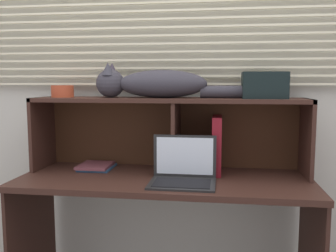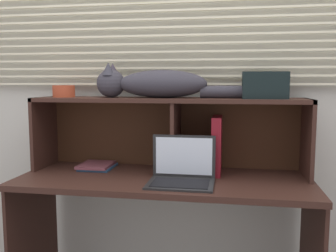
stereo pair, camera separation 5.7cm
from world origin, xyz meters
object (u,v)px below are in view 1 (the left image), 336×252
object	(u,v)px
book_stack	(96,166)
small_basket	(63,91)
laptop	(183,173)
storage_box	(264,85)
cat	(153,84)
binder_upright	(217,145)

from	to	relation	value
book_stack	small_basket	xyz separation A→B (m)	(-0.19, 0.00, 0.43)
laptop	book_stack	xyz separation A→B (m)	(-0.53, 0.22, -0.03)
book_stack	storage_box	bearing A→B (deg)	0.06
small_basket	storage_box	distance (m)	1.12
laptop	small_basket	distance (m)	0.85
cat	laptop	distance (m)	0.53
binder_upright	book_stack	bearing A→B (deg)	-179.92
cat	book_stack	distance (m)	0.58
cat	book_stack	bearing A→B (deg)	-179.83
binder_upright	book_stack	world-z (taller)	binder_upright
cat	laptop	bearing A→B (deg)	-49.27
laptop	book_stack	size ratio (longest dim) A/B	1.48
small_basket	storage_box	xyz separation A→B (m)	(1.12, 0.00, 0.04)
laptop	small_basket	world-z (taller)	small_basket
small_basket	book_stack	bearing A→B (deg)	-0.30
laptop	book_stack	bearing A→B (deg)	157.33
cat	laptop	world-z (taller)	cat
laptop	storage_box	size ratio (longest dim) A/B	1.42
cat	laptop	xyz separation A→B (m)	(0.19, -0.22, -0.44)
cat	storage_box	world-z (taller)	cat
book_stack	binder_upright	bearing A→B (deg)	0.08
book_stack	small_basket	bearing A→B (deg)	179.70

